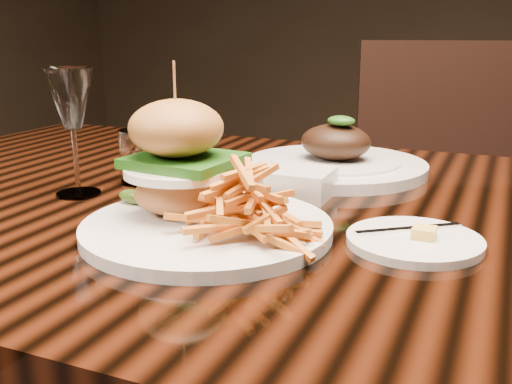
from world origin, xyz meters
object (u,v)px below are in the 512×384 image
at_px(dining_table, 305,257).
at_px(burger_plate, 204,190).
at_px(far_dish, 335,161).
at_px(wine_glass, 71,103).
at_px(chair_far, 441,197).

xyz_separation_m(dining_table, burger_plate, (-0.07, -0.16, 0.13)).
distance_m(dining_table, far_dish, 0.23).
bearing_deg(wine_glass, burger_plate, -17.13).
bearing_deg(far_dish, wine_glass, -136.77).
relative_size(wine_glass, chair_far, 0.19).
xyz_separation_m(dining_table, far_dish, (-0.02, 0.21, 0.10)).
bearing_deg(dining_table, burger_plate, -115.37).
height_order(dining_table, wine_glass, wine_glass).
relative_size(dining_table, burger_plate, 5.39).
distance_m(far_dish, chair_far, 0.73).
bearing_deg(far_dish, dining_table, -84.73).
xyz_separation_m(burger_plate, far_dish, (0.06, 0.36, -0.03)).
bearing_deg(chair_far, dining_table, -111.67).
relative_size(dining_table, wine_glass, 8.74).
distance_m(wine_glass, far_dish, 0.43).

